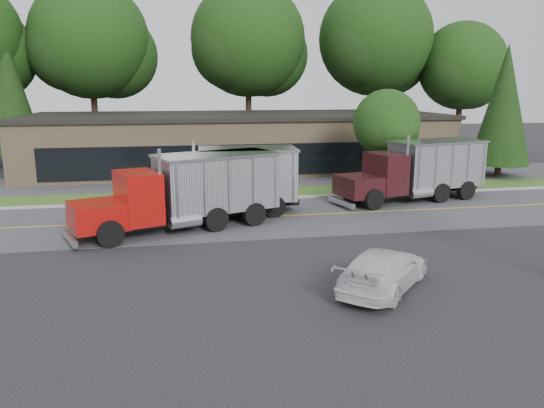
{
  "coord_description": "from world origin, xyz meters",
  "views": [
    {
      "loc": [
        -3.09,
        -16.48,
        6.41
      ],
      "look_at": [
        0.68,
        3.92,
        1.8
      ],
      "focal_mm": 35.0,
      "sensor_mm": 36.0,
      "label": 1
    }
  ],
  "objects": [
    {
      "name": "ground",
      "position": [
        0.0,
        0.0,
        0.0
      ],
      "size": [
        140.0,
        140.0,
        0.0
      ],
      "primitive_type": "plane",
      "color": "#37373D",
      "rests_on": "ground"
    },
    {
      "name": "tree_far_e",
      "position": [
        24.13,
        31.1,
        7.91
      ],
      "size": [
        8.69,
        8.18,
        12.4
      ],
      "color": "#382619",
      "rests_on": "ground"
    },
    {
      "name": "strip_mall",
      "position": [
        2.0,
        26.0,
        2.0
      ],
      "size": [
        32.0,
        12.0,
        4.0
      ],
      "primitive_type": "cube",
      "color": "tan",
      "rests_on": "ground"
    },
    {
      "name": "road",
      "position": [
        0.0,
        9.0,
        0.0
      ],
      "size": [
        60.0,
        8.0,
        0.02
      ],
      "primitive_type": "cube",
      "color": "#55555A",
      "rests_on": "ground"
    },
    {
      "name": "dump_truck_blue",
      "position": [
        -0.59,
        10.09,
        1.81
      ],
      "size": [
        8.49,
        3.03,
        3.36
      ],
      "rotation": [
        0.0,
        0.0,
        3.09
      ],
      "color": "black",
      "rests_on": "ground"
    },
    {
      "name": "rally_car",
      "position": [
        3.38,
        -1.24,
        0.66
      ],
      "size": [
        4.44,
        4.64,
        1.33
      ],
      "primitive_type": "imported",
      "rotation": [
        0.0,
        0.0,
        2.41
      ],
      "color": "silver",
      "rests_on": "ground"
    },
    {
      "name": "dump_truck_maroon",
      "position": [
        10.64,
        11.48,
        1.81
      ],
      "size": [
        9.23,
        4.5,
        3.36
      ],
      "rotation": [
        0.0,
        0.0,
        3.38
      ],
      "color": "black",
      "rests_on": "ground"
    },
    {
      "name": "tree_far_b",
      "position": [
        -9.83,
        34.13,
        9.93
      ],
      "size": [
        10.91,
        10.26,
        15.56
      ],
      "color": "#382619",
      "rests_on": "ground"
    },
    {
      "name": "far_parking",
      "position": [
        0.0,
        20.0,
        0.0
      ],
      "size": [
        60.0,
        7.0,
        0.02
      ],
      "primitive_type": "cube",
      "color": "#55555A",
      "rests_on": "ground"
    },
    {
      "name": "tree_verge",
      "position": [
        10.07,
        15.05,
        3.99
      ],
      "size": [
        4.4,
        4.14,
        6.28
      ],
      "color": "#382619",
      "rests_on": "ground"
    },
    {
      "name": "tree_far_d",
      "position": [
        16.17,
        33.14,
        10.31
      ],
      "size": [
        11.32,
        10.66,
        16.15
      ],
      "color": "#382619",
      "rests_on": "ground"
    },
    {
      "name": "grass_verge",
      "position": [
        0.0,
        15.0,
        0.0
      ],
      "size": [
        60.0,
        3.4,
        0.03
      ],
      "primitive_type": "cube",
      "color": "#376422",
      "rests_on": "ground"
    },
    {
      "name": "evergreen_left",
      "position": [
        -16.0,
        30.0,
        6.04
      ],
      "size": [
        4.83,
        4.83,
        10.99
      ],
      "color": "#382619",
      "rests_on": "ground"
    },
    {
      "name": "dump_truck_red",
      "position": [
        -2.42,
        7.55,
        1.81
      ],
      "size": [
        9.64,
        5.56,
        3.36
      ],
      "rotation": [
        0.0,
        0.0,
        3.49
      ],
      "color": "black",
      "rests_on": "ground"
    },
    {
      "name": "evergreen_right",
      "position": [
        20.0,
        18.0,
        5.14
      ],
      "size": [
        4.12,
        4.12,
        9.36
      ],
      "color": "#382619",
      "rests_on": "ground"
    },
    {
      "name": "tree_far_c",
      "position": [
        4.17,
        34.13,
        10.16
      ],
      "size": [
        11.16,
        10.51,
        15.93
      ],
      "color": "#382619",
      "rests_on": "ground"
    },
    {
      "name": "center_line",
      "position": [
        0.0,
        9.0,
        0.0
      ],
      "size": [
        60.0,
        0.12,
        0.01
      ],
      "primitive_type": "cube",
      "color": "gold",
      "rests_on": "ground"
    },
    {
      "name": "curb",
      "position": [
        0.0,
        13.2,
        0.0
      ],
      "size": [
        60.0,
        0.3,
        0.12
      ],
      "primitive_type": "cube",
      "color": "#9E9E99",
      "rests_on": "ground"
    }
  ]
}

